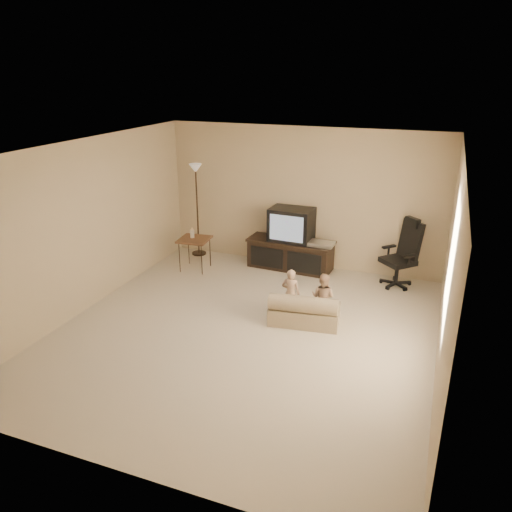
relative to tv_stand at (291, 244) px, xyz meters
The scene contains 9 objects.
floor 2.54m from the tv_stand, 87.55° to the right, with size 5.50×5.50×0.00m, color beige.
room_shell 2.71m from the tv_stand, 87.55° to the right, with size 5.50×5.50×5.50m.
tv_stand is the anchor object (origin of this frame).
office_chair 1.93m from the tv_stand, ahead, with size 0.75×0.75×1.16m.
side_table 1.73m from the tv_stand, 157.42° to the right, with size 0.57×0.57×0.79m.
floor_lamp 2.06m from the tv_stand, behind, with size 0.27×0.27×1.76m.
child_sofa 2.13m from the tv_stand, 67.78° to the right, with size 1.04×0.67×0.48m.
toddler_left 1.90m from the tv_stand, 73.06° to the right, with size 0.27×0.20×0.74m, color tan.
toddler_right 2.03m from the tv_stand, 59.97° to the right, with size 0.35×0.19×0.72m, color tan.
Camera 1 is at (2.31, -5.61, 3.43)m, focal length 35.00 mm.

